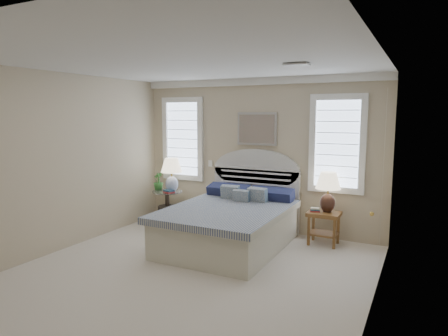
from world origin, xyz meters
TOP-DOWN VIEW (x-y plane):
  - floor at (0.00, 0.00)m, footprint 4.50×5.00m
  - ceiling at (0.00, 0.00)m, footprint 4.50×5.00m
  - wall_back at (0.00, 2.50)m, footprint 4.50×0.02m
  - wall_left at (-2.25, 0.00)m, footprint 0.02×5.00m
  - wall_right at (2.25, 0.00)m, footprint 0.02×5.00m
  - crown_molding at (0.00, 2.46)m, footprint 4.50×0.08m
  - hvac_vent at (1.20, 0.80)m, footprint 0.30×0.20m
  - switch_plate at (-0.95, 2.48)m, footprint 0.08×0.01m
  - window_left at (-1.55, 2.48)m, footprint 0.90×0.06m
  - window_right at (1.40, 2.48)m, footprint 0.90×0.06m
  - painting at (0.00, 2.46)m, footprint 0.74×0.04m
  - closet_door at (2.23, 1.20)m, footprint 0.02×1.80m
  - bed at (0.00, 1.46)m, footprint 1.72×2.28m
  - side_table_left at (-1.65, 2.05)m, footprint 0.56×0.56m
  - nightstand_right at (1.30, 2.15)m, footprint 0.50×0.40m
  - floor_pot at (-1.62, 2.03)m, footprint 0.39×0.39m
  - lamp_left at (-1.54, 2.05)m, footprint 0.44×0.44m
  - lamp_right at (1.34, 2.21)m, footprint 0.45×0.45m
  - potted_plant at (-1.87, 2.08)m, footprint 0.22×0.22m
  - books_left at (-1.52, 1.93)m, footprint 0.23×0.20m
  - books_right at (1.16, 2.12)m, footprint 0.17×0.14m

SIDE VIEW (x-z plane):
  - floor at x=0.00m, z-range -0.01..0.01m
  - floor_pot at x=-1.62m, z-range 0.00..0.35m
  - bed at x=0.00m, z-range -0.35..1.12m
  - nightstand_right at x=1.30m, z-range 0.12..0.65m
  - side_table_left at x=-1.65m, z-range 0.07..0.70m
  - books_right at x=1.16m, z-range 0.53..0.59m
  - books_left at x=-1.52m, z-range 0.63..0.68m
  - potted_plant at x=-1.87m, z-range 0.63..0.96m
  - lamp_right at x=1.34m, z-range 0.60..1.24m
  - lamp_left at x=-1.54m, z-range 0.70..1.34m
  - switch_plate at x=-0.95m, z-range 1.09..1.21m
  - closet_door at x=2.23m, z-range 0.00..2.40m
  - wall_back at x=0.00m, z-range 0.00..2.70m
  - wall_left at x=-2.25m, z-range 0.00..2.70m
  - wall_right at x=2.25m, z-range 0.00..2.70m
  - window_left at x=-1.55m, z-range 0.80..2.40m
  - window_right at x=1.40m, z-range 0.80..2.40m
  - painting at x=0.00m, z-range 1.53..2.11m
  - crown_molding at x=0.00m, z-range 2.58..2.70m
  - hvac_vent at x=1.20m, z-range 2.67..2.69m
  - ceiling at x=0.00m, z-range 2.70..2.71m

